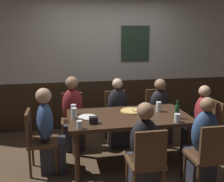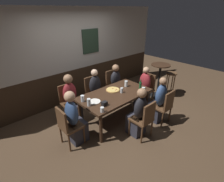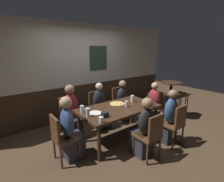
{
  "view_description": "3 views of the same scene",
  "coord_description": "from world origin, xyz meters",
  "px_view_note": "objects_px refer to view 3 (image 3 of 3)",
  "views": [
    {
      "loc": [
        -0.9,
        -3.5,
        1.92
      ],
      "look_at": [
        -0.21,
        0.13,
        1.08
      ],
      "focal_mm": 42.38,
      "sensor_mm": 36.0,
      "label": 1
    },
    {
      "loc": [
        -2.45,
        -2.54,
        2.54
      ],
      "look_at": [
        -0.14,
        -0.04,
        0.87
      ],
      "focal_mm": 27.07,
      "sensor_mm": 36.0,
      "label": 2
    },
    {
      "loc": [
        -2.14,
        -2.57,
        1.98
      ],
      "look_at": [
        -0.12,
        0.09,
        1.1
      ],
      "focal_mm": 26.69,
      "sensor_mm": 36.0,
      "label": 3
    }
  ],
  "objects_px": {
    "chair_head_east": "(156,106)",
    "person_left_far": "(72,115)",
    "chair_mid_near": "(151,134)",
    "pizza": "(117,104)",
    "person_mid_far": "(101,109)",
    "beer_bottle_green": "(148,100)",
    "dining_table": "(119,111)",
    "bar_stool": "(184,97)",
    "pint_glass_pale": "(88,113)",
    "chair_mid_far": "(97,107)",
    "person_mid_near": "(144,131)",
    "person_head_west": "(70,133)",
    "pint_glass_amber": "(126,104)",
    "plate_white_large": "(95,113)",
    "chair_right_far": "(120,101)",
    "tumbler_water": "(82,110)",
    "person_head_east": "(152,108)",
    "beer_glass_tall": "(132,99)",
    "chair_left_far": "(69,113)",
    "person_right_near": "(168,120)",
    "person_right_far": "(123,103)",
    "highball_clear": "(151,105)",
    "condiment_caddy": "(105,115)",
    "beer_glass_half": "(101,120)",
    "side_bar_table": "(170,97)",
    "chair_head_west": "(62,136)",
    "chair_right_near": "(175,123)"
  },
  "relations": [
    {
      "from": "pizza",
      "to": "beer_bottle_green",
      "type": "bearing_deg",
      "value": -38.05
    },
    {
      "from": "chair_head_east",
      "to": "person_right_far",
      "type": "xyz_separation_m",
      "value": [
        -0.52,
        0.72,
        -0.03
      ]
    },
    {
      "from": "chair_right_far",
      "to": "person_head_east",
      "type": "distance_m",
      "value": 0.95
    },
    {
      "from": "highball_clear",
      "to": "pizza",
      "type": "bearing_deg",
      "value": 130.24
    },
    {
      "from": "chair_head_east",
      "to": "person_right_far",
      "type": "distance_m",
      "value": 0.89
    },
    {
      "from": "dining_table",
      "to": "chair_mid_far",
      "type": "height_order",
      "value": "chair_mid_far"
    },
    {
      "from": "person_head_west",
      "to": "person_right_far",
      "type": "height_order",
      "value": "person_head_west"
    },
    {
      "from": "chair_head_east",
      "to": "plate_white_large",
      "type": "height_order",
      "value": "chair_head_east"
    },
    {
      "from": "beer_bottle_green",
      "to": "dining_table",
      "type": "bearing_deg",
      "value": 158.42
    },
    {
      "from": "chair_head_west",
      "to": "person_right_far",
      "type": "distance_m",
      "value": 2.16
    },
    {
      "from": "beer_glass_tall",
      "to": "pint_glass_pale",
      "type": "xyz_separation_m",
      "value": [
        -1.26,
        -0.13,
        0.0
      ]
    },
    {
      "from": "condiment_caddy",
      "to": "dining_table",
      "type": "bearing_deg",
      "value": 24.32
    },
    {
      "from": "pizza",
      "to": "condiment_caddy",
      "type": "bearing_deg",
      "value": -146.6
    },
    {
      "from": "chair_mid_near",
      "to": "person_left_far",
      "type": "relative_size",
      "value": 0.73
    },
    {
      "from": "person_mid_far",
      "to": "beer_bottle_green",
      "type": "distance_m",
      "value": 1.21
    },
    {
      "from": "chair_left_far",
      "to": "beer_glass_tall",
      "type": "xyz_separation_m",
      "value": [
        1.25,
        -0.78,
        0.31
      ]
    },
    {
      "from": "person_left_far",
      "to": "pint_glass_pale",
      "type": "xyz_separation_m",
      "value": [
        -0.01,
        -0.75,
        0.3
      ]
    },
    {
      "from": "person_mid_far",
      "to": "pint_glass_pale",
      "type": "xyz_separation_m",
      "value": [
        -0.77,
        -0.75,
        0.33
      ]
    },
    {
      "from": "dining_table",
      "to": "bar_stool",
      "type": "distance_m",
      "value": 2.34
    },
    {
      "from": "person_head_west",
      "to": "beer_bottle_green",
      "type": "distance_m",
      "value": 1.79
    },
    {
      "from": "plate_white_large",
      "to": "dining_table",
      "type": "bearing_deg",
      "value": -1.94
    },
    {
      "from": "pizza",
      "to": "plate_white_large",
      "type": "height_order",
      "value": "pizza"
    },
    {
      "from": "pint_glass_amber",
      "to": "plate_white_large",
      "type": "xyz_separation_m",
      "value": [
        -0.73,
        0.09,
        -0.05
      ]
    },
    {
      "from": "chair_right_near",
      "to": "beer_glass_half",
      "type": "relative_size",
      "value": 8.56
    },
    {
      "from": "chair_right_near",
      "to": "person_right_near",
      "type": "distance_m",
      "value": 0.16
    },
    {
      "from": "highball_clear",
      "to": "pint_glass_amber",
      "type": "height_order",
      "value": "pint_glass_amber"
    },
    {
      "from": "chair_mid_near",
      "to": "person_mid_far",
      "type": "xyz_separation_m",
      "value": [
        -0.0,
        1.6,
        -0.02
      ]
    },
    {
      "from": "dining_table",
      "to": "person_right_far",
      "type": "bearing_deg",
      "value": 43.42
    },
    {
      "from": "person_right_near",
      "to": "bar_stool",
      "type": "height_order",
      "value": "person_right_near"
    },
    {
      "from": "chair_head_east",
      "to": "pint_glass_amber",
      "type": "distance_m",
      "value": 1.17
    },
    {
      "from": "chair_head_east",
      "to": "person_right_near",
      "type": "xyz_separation_m",
      "value": [
        -0.52,
        -0.72,
        -0.01
      ]
    },
    {
      "from": "pint_glass_pale",
      "to": "beer_glass_half",
      "type": "relative_size",
      "value": 1.55
    },
    {
      "from": "chair_mid_near",
      "to": "pizza",
      "type": "bearing_deg",
      "value": 85.04
    },
    {
      "from": "tumbler_water",
      "to": "condiment_caddy",
      "type": "height_order",
      "value": "tumbler_water"
    },
    {
      "from": "person_head_west",
      "to": "side_bar_table",
      "type": "distance_m",
      "value": 3.0
    },
    {
      "from": "dining_table",
      "to": "chair_head_east",
      "type": "xyz_separation_m",
      "value": [
        1.28,
        0.0,
        -0.17
      ]
    },
    {
      "from": "chair_mid_near",
      "to": "chair_head_east",
      "type": "xyz_separation_m",
      "value": [
        1.28,
        0.88,
        0.0
      ]
    },
    {
      "from": "beer_glass_tall",
      "to": "pint_glass_amber",
      "type": "bearing_deg",
      "value": -153.04
    },
    {
      "from": "plate_white_large",
      "to": "bar_stool",
      "type": "xyz_separation_m",
      "value": [
        2.92,
        -0.16,
        -0.18
      ]
    },
    {
      "from": "chair_head_east",
      "to": "person_left_far",
      "type": "xyz_separation_m",
      "value": [
        -2.04,
        0.72,
        0.02
      ]
    },
    {
      "from": "chair_left_far",
      "to": "pint_glass_pale",
      "type": "height_order",
      "value": "pint_glass_pale"
    },
    {
      "from": "chair_mid_far",
      "to": "person_mid_near",
      "type": "distance_m",
      "value": 1.6
    },
    {
      "from": "person_mid_near",
      "to": "chair_right_far",
      "type": "bearing_deg",
      "value": 64.64
    },
    {
      "from": "pizza",
      "to": "pint_glass_pale",
      "type": "height_order",
      "value": "pint_glass_pale"
    },
    {
      "from": "person_mid_near",
      "to": "pint_glass_amber",
      "type": "relative_size",
      "value": 9.31
    },
    {
      "from": "person_left_far",
      "to": "pint_glass_amber",
      "type": "relative_size",
      "value": 9.82
    },
    {
      "from": "chair_mid_near",
      "to": "beer_glass_tall",
      "type": "height_order",
      "value": "beer_glass_tall"
    },
    {
      "from": "chair_right_far",
      "to": "tumbler_water",
      "type": "bearing_deg",
      "value": -155.98
    },
    {
      "from": "chair_right_far",
      "to": "chair_head_east",
      "type": "bearing_deg",
      "value": -59.49
    },
    {
      "from": "person_head_west",
      "to": "person_mid_near",
      "type": "bearing_deg",
      "value": -32.75
    }
  ]
}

